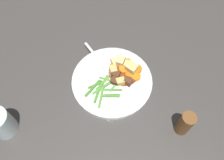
% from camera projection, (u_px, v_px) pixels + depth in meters
% --- Properties ---
extents(ground_plane, '(3.00, 3.00, 0.00)m').
position_uv_depth(ground_plane, '(112.00, 82.00, 0.81)').
color(ground_plane, '#423F3D').
extents(dinner_plate, '(0.28, 0.28, 0.02)m').
position_uv_depth(dinner_plate, '(112.00, 81.00, 0.80)').
color(dinner_plate, white).
rests_on(dinner_plate, ground_plane).
extents(stew_sauce, '(0.11, 0.11, 0.00)m').
position_uv_depth(stew_sauce, '(124.00, 73.00, 0.81)').
color(stew_sauce, brown).
rests_on(stew_sauce, dinner_plate).
extents(carrot_slice_0, '(0.05, 0.05, 0.01)m').
position_uv_depth(carrot_slice_0, '(137.00, 69.00, 0.81)').
color(carrot_slice_0, orange).
rests_on(carrot_slice_0, dinner_plate).
extents(carrot_slice_1, '(0.04, 0.04, 0.01)m').
position_uv_depth(carrot_slice_1, '(136.00, 76.00, 0.80)').
color(carrot_slice_1, orange).
rests_on(carrot_slice_1, dinner_plate).
extents(carrot_slice_2, '(0.03, 0.03, 0.01)m').
position_uv_depth(carrot_slice_2, '(129.00, 75.00, 0.80)').
color(carrot_slice_2, orange).
rests_on(carrot_slice_2, dinner_plate).
extents(carrot_slice_3, '(0.04, 0.04, 0.01)m').
position_uv_depth(carrot_slice_3, '(113.00, 67.00, 0.82)').
color(carrot_slice_3, orange).
rests_on(carrot_slice_3, dinner_plate).
extents(carrot_slice_4, '(0.04, 0.04, 0.01)m').
position_uv_depth(carrot_slice_4, '(128.00, 62.00, 0.82)').
color(carrot_slice_4, orange).
rests_on(carrot_slice_4, dinner_plate).
extents(carrot_slice_5, '(0.04, 0.04, 0.01)m').
position_uv_depth(carrot_slice_5, '(124.00, 69.00, 0.81)').
color(carrot_slice_5, orange).
rests_on(carrot_slice_5, dinner_plate).
extents(potato_chunk_0, '(0.04, 0.04, 0.02)m').
position_uv_depth(potato_chunk_0, '(113.00, 70.00, 0.80)').
color(potato_chunk_0, '#DBBC6B').
rests_on(potato_chunk_0, dinner_plate).
extents(potato_chunk_1, '(0.03, 0.03, 0.02)m').
position_uv_depth(potato_chunk_1, '(127.00, 65.00, 0.81)').
color(potato_chunk_1, '#E5CC7A').
rests_on(potato_chunk_1, dinner_plate).
extents(potato_chunk_2, '(0.04, 0.04, 0.03)m').
position_uv_depth(potato_chunk_2, '(120.00, 61.00, 0.81)').
color(potato_chunk_2, '#EAD68C').
rests_on(potato_chunk_2, dinner_plate).
extents(potato_chunk_3, '(0.03, 0.04, 0.03)m').
position_uv_depth(potato_chunk_3, '(132.00, 68.00, 0.80)').
color(potato_chunk_3, '#E5CC7A').
rests_on(potato_chunk_3, dinner_plate).
extents(potato_chunk_4, '(0.04, 0.04, 0.02)m').
position_uv_depth(potato_chunk_4, '(116.00, 61.00, 0.82)').
color(potato_chunk_4, '#EAD68C').
rests_on(potato_chunk_4, dinner_plate).
extents(potato_chunk_5, '(0.04, 0.03, 0.02)m').
position_uv_depth(potato_chunk_5, '(120.00, 81.00, 0.78)').
color(potato_chunk_5, '#DBBC6B').
rests_on(potato_chunk_5, dinner_plate).
extents(meat_chunk_0, '(0.02, 0.03, 0.02)m').
position_uv_depth(meat_chunk_0, '(128.00, 81.00, 0.78)').
color(meat_chunk_0, '#56331E').
rests_on(meat_chunk_0, dinner_plate).
extents(meat_chunk_1, '(0.03, 0.03, 0.02)m').
position_uv_depth(meat_chunk_1, '(115.00, 81.00, 0.78)').
color(meat_chunk_1, '#56331E').
rests_on(meat_chunk_1, dinner_plate).
extents(meat_chunk_2, '(0.03, 0.03, 0.02)m').
position_uv_depth(meat_chunk_2, '(117.00, 75.00, 0.79)').
color(meat_chunk_2, '#56331E').
rests_on(meat_chunk_2, dinner_plate).
extents(green_bean_0, '(0.05, 0.01, 0.01)m').
position_uv_depth(green_bean_0, '(115.00, 85.00, 0.78)').
color(green_bean_0, '#66AD42').
rests_on(green_bean_0, dinner_plate).
extents(green_bean_1, '(0.06, 0.02, 0.01)m').
position_uv_depth(green_bean_1, '(100.00, 89.00, 0.77)').
color(green_bean_1, '#66AD42').
rests_on(green_bean_1, dinner_plate).
extents(green_bean_2, '(0.08, 0.04, 0.01)m').
position_uv_depth(green_bean_2, '(98.00, 92.00, 0.77)').
color(green_bean_2, '#599E38').
rests_on(green_bean_2, dinner_plate).
extents(green_bean_3, '(0.08, 0.01, 0.01)m').
position_uv_depth(green_bean_3, '(93.00, 88.00, 0.77)').
color(green_bean_3, '#4C8E33').
rests_on(green_bean_3, dinner_plate).
extents(green_bean_4, '(0.06, 0.01, 0.01)m').
position_uv_depth(green_bean_4, '(103.00, 83.00, 0.78)').
color(green_bean_4, '#66AD42').
rests_on(green_bean_4, dinner_plate).
extents(green_bean_5, '(0.07, 0.04, 0.01)m').
position_uv_depth(green_bean_5, '(101.00, 97.00, 0.76)').
color(green_bean_5, '#66AD42').
rests_on(green_bean_5, dinner_plate).
extents(green_bean_6, '(0.04, 0.04, 0.01)m').
position_uv_depth(green_bean_6, '(112.00, 95.00, 0.76)').
color(green_bean_6, '#4C8E33').
rests_on(green_bean_6, dinner_plate).
extents(green_bean_7, '(0.08, 0.03, 0.01)m').
position_uv_depth(green_bean_7, '(103.00, 84.00, 0.78)').
color(green_bean_7, '#599E38').
rests_on(green_bean_7, dinner_plate).
extents(green_bean_8, '(0.05, 0.03, 0.01)m').
position_uv_depth(green_bean_8, '(95.00, 85.00, 0.78)').
color(green_bean_8, '#4C8E33').
rests_on(green_bean_8, dinner_plate).
extents(green_bean_9, '(0.05, 0.07, 0.01)m').
position_uv_depth(green_bean_9, '(111.00, 90.00, 0.77)').
color(green_bean_9, '#4C8E33').
rests_on(green_bean_9, dinner_plate).
extents(green_bean_10, '(0.05, 0.02, 0.01)m').
position_uv_depth(green_bean_10, '(108.00, 85.00, 0.78)').
color(green_bean_10, '#599E38').
rests_on(green_bean_10, dinner_plate).
extents(green_bean_11, '(0.04, 0.08, 0.01)m').
position_uv_depth(green_bean_11, '(111.00, 80.00, 0.79)').
color(green_bean_11, '#599E38').
rests_on(green_bean_11, dinner_plate).
extents(green_bean_12, '(0.04, 0.05, 0.01)m').
position_uv_depth(green_bean_12, '(111.00, 96.00, 0.76)').
color(green_bean_12, '#4C8E33').
rests_on(green_bean_12, dinner_plate).
extents(fork, '(0.06, 0.17, 0.00)m').
position_uv_depth(fork, '(99.00, 60.00, 0.83)').
color(fork, silver).
rests_on(fork, dinner_plate).
extents(water_glass, '(0.07, 0.07, 0.10)m').
position_uv_depth(water_glass, '(0.00, 123.00, 0.68)').
color(water_glass, silver).
rests_on(water_glass, ground_plane).
extents(pepper_mill, '(0.04, 0.04, 0.10)m').
position_uv_depth(pepper_mill, '(185.00, 124.00, 0.68)').
color(pepper_mill, brown).
rests_on(pepper_mill, ground_plane).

